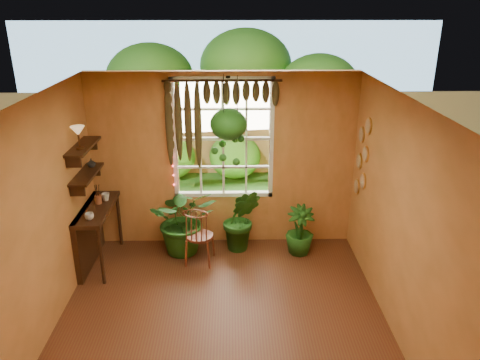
{
  "coord_description": "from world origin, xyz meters",
  "views": [
    {
      "loc": [
        0.12,
        -4.48,
        3.66
      ],
      "look_at": [
        0.23,
        1.15,
        1.47
      ],
      "focal_mm": 35.0,
      "sensor_mm": 36.0,
      "label": 1
    }
  ],
  "objects_px": {
    "windsor_chair": "(199,244)",
    "potted_plant_mid": "(241,219)",
    "hanging_basket": "(229,128)",
    "counter_ledge": "(91,229)",
    "potted_plant_left": "(184,219)"
  },
  "relations": [
    {
      "from": "windsor_chair",
      "to": "potted_plant_mid",
      "type": "xyz_separation_m",
      "value": [
        0.63,
        0.38,
        0.2
      ]
    },
    {
      "from": "windsor_chair",
      "to": "potted_plant_mid",
      "type": "distance_m",
      "value": 0.76
    },
    {
      "from": "counter_ledge",
      "to": "hanging_basket",
      "type": "bearing_deg",
      "value": 7.69
    },
    {
      "from": "counter_ledge",
      "to": "windsor_chair",
      "type": "bearing_deg",
      "value": -0.89
    },
    {
      "from": "counter_ledge",
      "to": "potted_plant_left",
      "type": "height_order",
      "value": "potted_plant_left"
    },
    {
      "from": "potted_plant_left",
      "to": "windsor_chair",
      "type": "bearing_deg",
      "value": -53.71
    },
    {
      "from": "windsor_chair",
      "to": "hanging_basket",
      "type": "distance_m",
      "value": 1.74
    },
    {
      "from": "windsor_chair",
      "to": "potted_plant_mid",
      "type": "relative_size",
      "value": 1.04
    },
    {
      "from": "potted_plant_mid",
      "to": "hanging_basket",
      "type": "xyz_separation_m",
      "value": [
        -0.18,
        -0.08,
        1.46
      ]
    },
    {
      "from": "potted_plant_mid",
      "to": "hanging_basket",
      "type": "bearing_deg",
      "value": -155.3
    },
    {
      "from": "counter_ledge",
      "to": "windsor_chair",
      "type": "xyz_separation_m",
      "value": [
        1.55,
        -0.02,
        -0.24
      ]
    },
    {
      "from": "counter_ledge",
      "to": "hanging_basket",
      "type": "xyz_separation_m",
      "value": [
        2.0,
        0.27,
        1.42
      ]
    },
    {
      "from": "potted_plant_left",
      "to": "counter_ledge",
      "type": "bearing_deg",
      "value": -166.86
    },
    {
      "from": "counter_ledge",
      "to": "potted_plant_mid",
      "type": "bearing_deg",
      "value": 9.21
    },
    {
      "from": "counter_ledge",
      "to": "potted_plant_left",
      "type": "distance_m",
      "value": 1.35
    }
  ]
}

